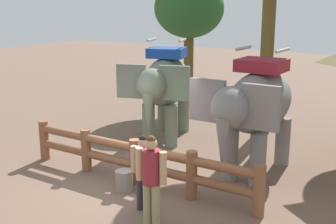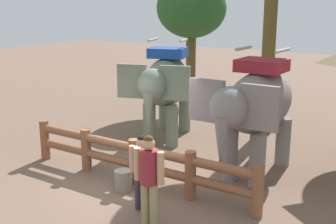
{
  "view_description": "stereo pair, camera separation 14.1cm",
  "coord_description": "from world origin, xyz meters",
  "px_view_note": "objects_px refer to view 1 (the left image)",
  "views": [
    {
      "loc": [
        5.71,
        -7.26,
        4.01
      ],
      "look_at": [
        0.0,
        1.63,
        1.4
      ],
      "focal_mm": 46.79,
      "sensor_mm": 36.0,
      "label": 1
    },
    {
      "loc": [
        5.83,
        -7.18,
        4.01
      ],
      "look_at": [
        0.0,
        1.63,
        1.4
      ],
      "focal_mm": 46.79,
      "sensor_mm": 36.0,
      "label": 2
    }
  ],
  "objects_px": {
    "elephant_center": "(256,106)",
    "tree_far_left": "(189,10)",
    "log_fence": "(135,159)",
    "elephant_near_left": "(165,85)",
    "tourist_man_in_blue": "(151,175)",
    "feed_bucket": "(124,180)",
    "tourist_woman_in_black": "(143,168)"
  },
  "relations": [
    {
      "from": "tourist_woman_in_black",
      "to": "tourist_man_in_blue",
      "type": "xyz_separation_m",
      "value": [
        0.49,
        -0.43,
        0.11
      ]
    },
    {
      "from": "elephant_near_left",
      "to": "tourist_man_in_blue",
      "type": "bearing_deg",
      "value": -59.53
    },
    {
      "from": "elephant_center",
      "to": "tourist_woman_in_black",
      "type": "relative_size",
      "value": 2.26
    },
    {
      "from": "elephant_center",
      "to": "tourist_woman_in_black",
      "type": "bearing_deg",
      "value": -110.68
    },
    {
      "from": "tree_far_left",
      "to": "tourist_man_in_blue",
      "type": "bearing_deg",
      "value": -63.72
    },
    {
      "from": "elephant_center",
      "to": "feed_bucket",
      "type": "relative_size",
      "value": 7.56
    },
    {
      "from": "elephant_near_left",
      "to": "tourist_woman_in_black",
      "type": "distance_m",
      "value": 4.78
    },
    {
      "from": "tourist_man_in_blue",
      "to": "feed_bucket",
      "type": "xyz_separation_m",
      "value": [
        -1.41,
        0.97,
        -0.78
      ]
    },
    {
      "from": "elephant_near_left",
      "to": "elephant_center",
      "type": "height_order",
      "value": "elephant_center"
    },
    {
      "from": "log_fence",
      "to": "elephant_center",
      "type": "bearing_deg",
      "value": 43.62
    },
    {
      "from": "elephant_near_left",
      "to": "tree_far_left",
      "type": "bearing_deg",
      "value": 111.42
    },
    {
      "from": "log_fence",
      "to": "feed_bucket",
      "type": "height_order",
      "value": "log_fence"
    },
    {
      "from": "log_fence",
      "to": "tourist_woman_in_black",
      "type": "relative_size",
      "value": 3.98
    },
    {
      "from": "elephant_near_left",
      "to": "tourist_man_in_blue",
      "type": "relative_size",
      "value": 2.06
    },
    {
      "from": "log_fence",
      "to": "tourist_man_in_blue",
      "type": "relative_size",
      "value": 3.55
    },
    {
      "from": "tourist_woman_in_black",
      "to": "feed_bucket",
      "type": "bearing_deg",
      "value": 149.73
    },
    {
      "from": "log_fence",
      "to": "elephant_near_left",
      "type": "distance_m",
      "value": 3.59
    },
    {
      "from": "elephant_near_left",
      "to": "elephant_center",
      "type": "xyz_separation_m",
      "value": [
        3.32,
        -1.2,
        0.01
      ]
    },
    {
      "from": "tree_far_left",
      "to": "elephant_near_left",
      "type": "bearing_deg",
      "value": -68.58
    },
    {
      "from": "log_fence",
      "to": "elephant_near_left",
      "type": "bearing_deg",
      "value": 111.47
    },
    {
      "from": "log_fence",
      "to": "tree_far_left",
      "type": "height_order",
      "value": "tree_far_left"
    },
    {
      "from": "elephant_near_left",
      "to": "tourist_woman_in_black",
      "type": "bearing_deg",
      "value": -62.04
    },
    {
      "from": "elephant_center",
      "to": "elephant_near_left",
      "type": "bearing_deg",
      "value": 160.12
    },
    {
      "from": "elephant_center",
      "to": "tourist_man_in_blue",
      "type": "relative_size",
      "value": 2.01
    },
    {
      "from": "log_fence",
      "to": "elephant_near_left",
      "type": "xyz_separation_m",
      "value": [
        -1.25,
        3.18,
        1.1
      ]
    },
    {
      "from": "tourist_woman_in_black",
      "to": "tree_far_left",
      "type": "height_order",
      "value": "tree_far_left"
    },
    {
      "from": "log_fence",
      "to": "feed_bucket",
      "type": "xyz_separation_m",
      "value": [
        0.04,
        -0.44,
        -0.37
      ]
    },
    {
      "from": "elephant_center",
      "to": "feed_bucket",
      "type": "height_order",
      "value": "elephant_center"
    },
    {
      "from": "log_fence",
      "to": "elephant_center",
      "type": "distance_m",
      "value": 3.07
    },
    {
      "from": "tourist_man_in_blue",
      "to": "tree_far_left",
      "type": "xyz_separation_m",
      "value": [
        -4.38,
        8.86,
        2.79
      ]
    },
    {
      "from": "elephant_center",
      "to": "tree_far_left",
      "type": "bearing_deg",
      "value": 132.42
    },
    {
      "from": "tourist_man_in_blue",
      "to": "tourist_woman_in_black",
      "type": "bearing_deg",
      "value": 138.77
    }
  ]
}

